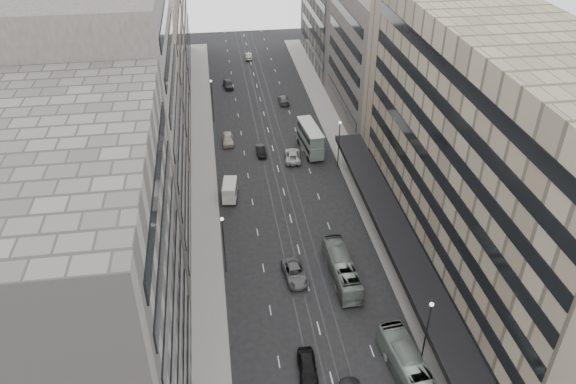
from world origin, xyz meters
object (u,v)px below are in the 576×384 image
double_decker (310,138)px  sedan_0 (307,366)px  bus_near (410,371)px  panel_van (230,190)px  sedan_2 (295,273)px  bus_far (342,269)px

double_decker → sedan_0: 46.37m
bus_near → double_decker: (-1.43, 48.19, 0.98)m
panel_van → sedan_0: panel_van is taller
panel_van → sedan_2: bearing=-62.3°
bus_far → sedan_0: size_ratio=2.31×
bus_far → sedan_2: bus_far is taller
sedan_0 → sedan_2: size_ratio=0.86×
bus_near → panel_van: bus_near is taller
double_decker → sedan_0: (-8.43, -45.56, -1.76)m
double_decker → sedan_2: size_ratio=1.62×
bus_near → double_decker: size_ratio=1.28×
bus_far → sedan_0: 14.90m
bus_far → sedan_2: 5.77m
sedan_2 → bus_near: bearing=-67.7°
bus_near → panel_van: size_ratio=2.47×
sedan_0 → bus_far: bearing=66.9°
double_decker → panel_van: size_ratio=1.93×
panel_van → bus_far: bearing=-49.9°
double_decker → sedan_2: (-7.49, -31.33, -1.81)m
panel_van → double_decker: bearing=48.9°
double_decker → sedan_2: 32.27m
bus_far → double_decker: (1.84, 32.22, 1.05)m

